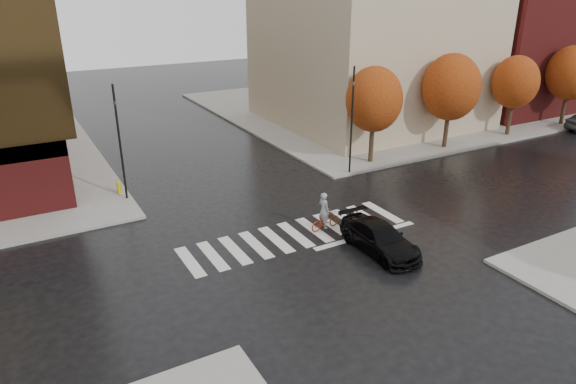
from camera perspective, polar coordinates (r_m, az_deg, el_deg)
name	(u,v)px	position (r m, az deg, el deg)	size (l,w,h in m)	color
ground	(301,239)	(25.28, 1.41, -5.19)	(120.00, 120.00, 0.00)	black
sidewalk_ne	(374,107)	(53.02, 9.51, 9.34)	(30.00, 30.00, 0.15)	gray
crosswalk	(296,234)	(25.66, 0.84, -4.74)	(12.00, 3.00, 0.01)	silver
building_ne_tan	(373,15)	(46.19, 9.37, 18.88)	(16.00, 16.00, 18.00)	tan
building_ne_brick	(507,32)	(56.96, 23.19, 16.03)	(14.00, 14.00, 14.00)	maroon
tree_ne_a	(374,100)	(35.00, 9.55, 10.09)	(3.80, 3.80, 6.50)	#312116
tree_ne_b	(451,87)	(39.66, 17.67, 11.02)	(4.20, 4.20, 6.89)	#312116
tree_ne_c	(515,82)	(45.00, 23.95, 11.09)	(3.60, 3.60, 6.31)	#312116
tree_ne_d	(571,73)	(50.68, 28.93, 11.50)	(4.00, 4.00, 6.70)	#312116
sedan	(380,238)	(24.23, 10.15, -5.06)	(1.88, 4.63, 1.34)	black
cyclist	(325,217)	(25.98, 4.11, -2.77)	(1.83, 0.85, 2.01)	maroon
traffic_light_nw	(119,137)	(29.78, -18.25, 5.85)	(0.18, 0.15, 6.54)	black
traffic_light_ne	(352,114)	(32.72, 7.13, 8.55)	(0.20, 0.21, 6.83)	black
fire_hydrant	(119,186)	(31.68, -18.29, 0.59)	(0.27, 0.27, 0.75)	#B9AB0A
manhole	(363,220)	(27.50, 8.36, -3.05)	(0.56, 0.56, 0.01)	#402F16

